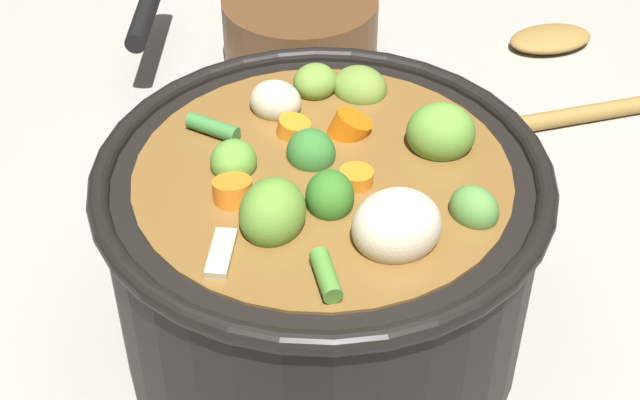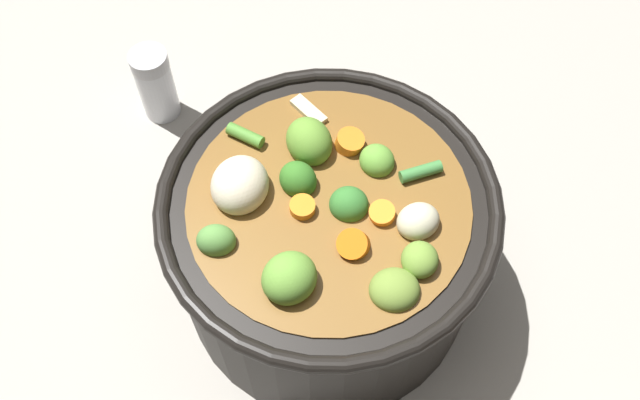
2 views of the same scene
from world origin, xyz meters
name	(u,v)px [view 2 (image 2 of 2)]	position (x,y,z in m)	size (l,w,h in m)	color
ground_plane	(327,279)	(0.00, 0.00, 0.00)	(1.10, 1.10, 0.00)	#9E998E
cooking_pot	(328,241)	(0.00, 0.00, 0.08)	(0.27, 0.27, 0.17)	black
salt_shaker	(156,84)	(0.23, -0.14, 0.04)	(0.04, 0.04, 0.08)	silver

